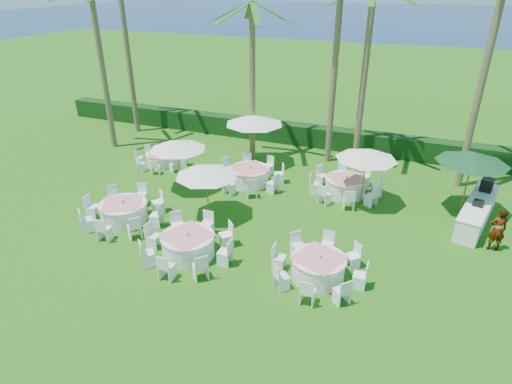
% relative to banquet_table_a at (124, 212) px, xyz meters
% --- Properties ---
extents(ground, '(120.00, 120.00, 0.00)m').
position_rel_banquet_table_a_xyz_m(ground, '(4.24, -0.21, -0.45)').
color(ground, '#1A580F').
rests_on(ground, ground).
extents(hedge, '(34.00, 1.00, 1.20)m').
position_rel_banquet_table_a_xyz_m(hedge, '(4.24, 11.79, 0.15)').
color(hedge, black).
rests_on(hedge, ground).
extents(ocean, '(260.00, 260.00, 0.00)m').
position_rel_banquet_table_a_xyz_m(ocean, '(4.24, 101.79, -0.45)').
color(ocean, '#071D4E').
rests_on(ocean, ground).
extents(banquet_table_a, '(3.45, 3.45, 1.03)m').
position_rel_banquet_table_a_xyz_m(banquet_table_a, '(0.00, 0.00, 0.00)').
color(banquet_table_a, white).
rests_on(banquet_table_a, ground).
extents(banquet_table_b, '(3.42, 3.42, 1.03)m').
position_rel_banquet_table_a_xyz_m(banquet_table_b, '(3.72, -1.16, -0.00)').
color(banquet_table_b, white).
rests_on(banquet_table_b, ground).
extents(banquet_table_c, '(3.22, 3.22, 0.98)m').
position_rel_banquet_table_a_xyz_m(banquet_table_c, '(8.47, -0.68, -0.03)').
color(banquet_table_c, white).
rests_on(banquet_table_c, ground).
extents(banquet_table_d, '(2.76, 2.76, 0.86)m').
position_rel_banquet_table_a_xyz_m(banquet_table_d, '(-1.91, 5.75, -0.08)').
color(banquet_table_d, white).
rests_on(banquet_table_d, ground).
extents(banquet_table_e, '(3.34, 3.34, 1.02)m').
position_rel_banquet_table_a_xyz_m(banquet_table_e, '(3.47, 5.32, -0.01)').
color(banquet_table_e, white).
rests_on(banquet_table_e, ground).
extents(banquet_table_f, '(3.33, 3.33, 1.01)m').
position_rel_banquet_table_a_xyz_m(banquet_table_f, '(8.09, 5.90, -0.01)').
color(banquet_table_f, white).
rests_on(banquet_table_f, ground).
extents(umbrella_a, '(2.67, 2.67, 2.46)m').
position_rel_banquet_table_a_xyz_m(umbrella_a, '(0.60, 3.59, 1.79)').
color(umbrella_a, brown).
rests_on(umbrella_a, ground).
extents(umbrella_b, '(2.60, 2.60, 2.29)m').
position_rel_banquet_table_a_xyz_m(umbrella_b, '(3.08, 1.69, 1.64)').
color(umbrella_b, brown).
rests_on(umbrella_b, ground).
extents(umbrella_c, '(3.09, 3.09, 2.73)m').
position_rel_banquet_table_a_xyz_m(umbrella_c, '(2.72, 7.80, 2.04)').
color(umbrella_c, brown).
rests_on(umbrella_c, ground).
extents(umbrella_d, '(2.67, 2.67, 2.62)m').
position_rel_banquet_table_a_xyz_m(umbrella_d, '(8.95, 5.26, 1.94)').
color(umbrella_d, brown).
rests_on(umbrella_d, ground).
extents(umbrella_green, '(2.93, 2.93, 2.81)m').
position_rel_banquet_table_a_xyz_m(umbrella_green, '(13.11, 6.06, 2.11)').
color(umbrella_green, brown).
rests_on(umbrella_green, ground).
extents(buffet_table, '(1.90, 4.38, 1.53)m').
position_rel_banquet_table_a_xyz_m(buffet_table, '(13.66, 5.37, 0.08)').
color(buffet_table, white).
rests_on(buffet_table, ground).
extents(staff_person, '(0.71, 0.55, 1.72)m').
position_rel_banquet_table_a_xyz_m(staff_person, '(14.16, 3.40, 0.41)').
color(staff_person, gray).
rests_on(staff_person, ground).
extents(palm_a, '(4.30, 4.34, 11.70)m').
position_rel_banquet_table_a_xyz_m(palm_a, '(-6.64, 10.16, 5.88)').
color(palm_a, brown).
rests_on(palm_a, ground).
extents(palm_b, '(4.40, 3.96, 8.18)m').
position_rel_banquet_table_a_xyz_m(palm_b, '(2.26, 8.67, 4.09)').
color(palm_b, brown).
rests_on(palm_b, ground).
extents(palm_c, '(4.28, 4.35, 11.65)m').
position_rel_banquet_table_a_xyz_m(palm_c, '(6.36, 9.72, 5.85)').
color(palm_c, brown).
rests_on(palm_c, ground).
extents(palm_d, '(4.15, 4.40, 9.07)m').
position_rel_banquet_table_a_xyz_m(palm_d, '(7.89, 9.59, 4.54)').
color(palm_d, brown).
rests_on(palm_d, ground).
extents(palm_e, '(4.41, 4.09, 10.43)m').
position_rel_banquet_table_a_xyz_m(palm_e, '(13.09, 8.94, 5.23)').
color(palm_e, brown).
rests_on(palm_e, ground).
extents(palm_f, '(4.40, 4.16, 9.14)m').
position_rel_banquet_table_a_xyz_m(palm_f, '(-6.18, 7.17, 4.58)').
color(palm_f, brown).
rests_on(palm_f, ground).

